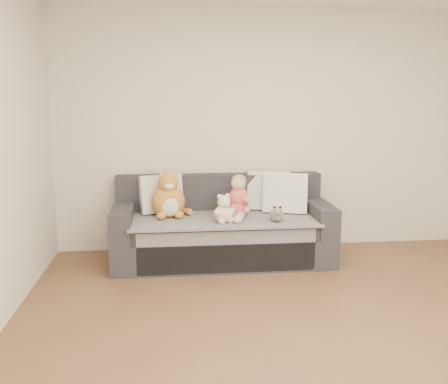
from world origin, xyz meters
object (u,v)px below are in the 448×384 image
sofa (222,230)px  teddy_bear (224,211)px  toddler (238,199)px  sippy_cup (230,213)px  plush_cat (169,199)px

sofa → teddy_bear: size_ratio=7.63×
toddler → sippy_cup: 0.16m
plush_cat → teddy_bear: size_ratio=1.78×
sippy_cup → sofa: bearing=111.1°
toddler → teddy_bear: 0.27m
sofa → plush_cat: bearing=-178.8°
sofa → sippy_cup: size_ratio=19.76×
plush_cat → teddy_bear: plush_cat is taller
sofa → sippy_cup: (0.06, -0.16, 0.22)m
sofa → plush_cat: (-0.54, -0.01, 0.35)m
plush_cat → sofa: bearing=-6.1°
teddy_bear → sofa: bearing=63.6°
sofa → sippy_cup: sofa is taller
toddler → plush_cat: plush_cat is taller
sofa → plush_cat: 0.65m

